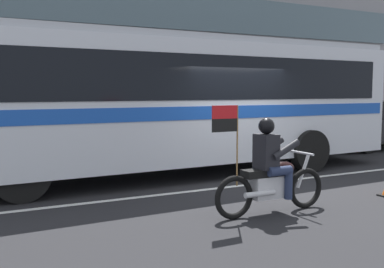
{
  "coord_description": "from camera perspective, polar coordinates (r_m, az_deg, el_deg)",
  "views": [
    {
      "loc": [
        -5.6,
        -8.54,
        1.99
      ],
      "look_at": [
        -1.56,
        -0.8,
        1.17
      ],
      "focal_mm": 42.8,
      "sensor_mm": 36.0,
      "label": 1
    }
  ],
  "objects": [
    {
      "name": "lane_center_stripe",
      "position": [
        9.92,
        7.51,
        -6.22
      ],
      "size": [
        26.6,
        0.14,
        0.01
      ],
      "primitive_type": "cube",
      "color": "silver",
      "rests_on": "ground_plane"
    },
    {
      "name": "parked_sedan_curbside",
      "position": [
        17.21,
        22.03,
        1.19
      ],
      "size": [
        4.8,
        1.99,
        1.64
      ],
      "color": "black",
      "rests_on": "ground_plane"
    },
    {
      "name": "motorcycle_with_rider",
      "position": [
        7.52,
        9.76,
        -4.84
      ],
      "size": [
        2.2,
        0.64,
        1.78
      ],
      "color": "black",
      "rests_on": "ground_plane"
    },
    {
      "name": "transit_bus",
      "position": [
        10.76,
        -2.35,
        4.8
      ],
      "size": [
        11.57,
        2.95,
        3.22
      ],
      "color": "silver",
      "rests_on": "ground_plane"
    },
    {
      "name": "ground_plane",
      "position": [
        10.4,
        5.6,
        -5.68
      ],
      "size": [
        60.0,
        60.0,
        0.0
      ],
      "primitive_type": "plane",
      "color": "black"
    },
    {
      "name": "sidewalk_curb",
      "position": [
        14.87,
        -5.21,
        -2.04
      ],
      "size": [
        28.0,
        3.8,
        0.15
      ],
      "primitive_type": "cube",
      "color": "#A39E93",
      "rests_on": "ground_plane"
    }
  ]
}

